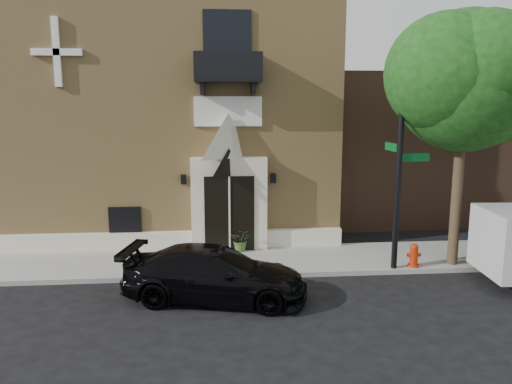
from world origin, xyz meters
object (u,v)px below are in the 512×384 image
(black_sedan, at_px, (215,274))
(fire_hydrant, at_px, (414,255))
(pedestrian_near, at_px, (499,228))
(street_sign, at_px, (399,161))

(black_sedan, relative_size, fire_hydrant, 6.59)
(fire_hydrant, relative_size, pedestrian_near, 0.50)
(black_sedan, bearing_deg, street_sign, -60.82)
(fire_hydrant, distance_m, pedestrian_near, 4.06)
(black_sedan, height_order, street_sign, street_sign)
(black_sedan, distance_m, street_sign, 6.42)
(pedestrian_near, bearing_deg, black_sedan, -15.46)
(street_sign, bearing_deg, pedestrian_near, 15.57)
(black_sedan, xyz_separation_m, fire_hydrant, (6.18, 1.74, -0.20))
(street_sign, xyz_separation_m, pedestrian_near, (4.34, 1.69, -2.59))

